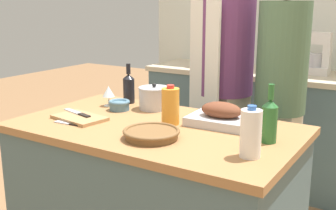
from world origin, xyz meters
TOP-DOWN VIEW (x-y plane):
  - kitchen_island at (0.00, 0.00)m, footprint 1.45×0.84m
  - back_counter at (0.00, 1.56)m, footprint 1.88×0.60m
  - back_wall at (0.00, 1.91)m, footprint 2.38×0.10m
  - roasting_pan at (0.28, 0.18)m, footprint 0.34×0.25m
  - wicker_basket at (0.10, -0.18)m, footprint 0.26×0.26m
  - cutting_board at (-0.40, -0.12)m, footprint 0.31×0.22m
  - stock_pot at (-0.19, 0.28)m, footprint 0.18×0.18m
  - mixing_bowl at (-0.35, 0.15)m, footprint 0.12×0.12m
  - juice_jug at (0.05, 0.06)m, footprint 0.09×0.09m
  - milk_jug at (0.57, -0.17)m, footprint 0.09×0.09m
  - wine_bottle_green at (0.58, 0.05)m, footprint 0.07×0.07m
  - wine_bottle_dark at (-0.41, 0.32)m, footprint 0.07×0.07m
  - wine_glass_left at (-0.46, 0.19)m, footprint 0.07×0.07m
  - knife_chef at (-0.45, -0.09)m, footprint 0.23×0.09m
  - knife_paring at (-0.39, -0.22)m, footprint 0.16×0.04m
  - stand_mixer at (0.42, 1.61)m, footprint 0.18×0.14m
  - condiment_bottle_short at (-0.55, 1.42)m, footprint 0.05×0.05m
  - person_cook_aproned at (-0.02, 0.87)m, footprint 0.40×0.42m
  - person_cook_guest at (0.39, 0.81)m, footprint 0.31×0.31m

SIDE VIEW (x-z plane):
  - kitchen_island at x=0.00m, z-range 0.00..0.87m
  - back_counter at x=0.00m, z-range 0.00..0.94m
  - knife_paring at x=-0.39m, z-range 0.87..0.87m
  - cutting_board at x=-0.40m, z-range 0.87..0.88m
  - knife_chef at x=-0.45m, z-range 0.88..0.89m
  - wicker_basket at x=0.10m, z-range 0.87..0.91m
  - mixing_bowl at x=-0.35m, z-range 0.87..0.93m
  - roasting_pan at x=0.28m, z-range 0.85..0.97m
  - stock_pot at x=-0.19m, z-range 0.86..1.01m
  - person_cook_guest at x=0.39m, z-range 0.10..1.78m
  - wine_glass_left at x=-0.46m, z-range 0.89..1.01m
  - juice_jug at x=0.05m, z-range 0.86..1.06m
  - wine_bottle_dark at x=-0.41m, z-range 0.84..1.09m
  - milk_jug at x=0.57m, z-range 0.86..1.07m
  - wine_bottle_green at x=0.58m, z-range 0.84..1.10m
  - person_cook_aproned at x=-0.02m, z-range 0.10..1.91m
  - condiment_bottle_short at x=-0.55m, z-range 0.93..1.08m
  - stand_mixer at x=0.42m, z-range 0.91..1.23m
  - back_wall at x=0.00m, z-range 0.00..2.55m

